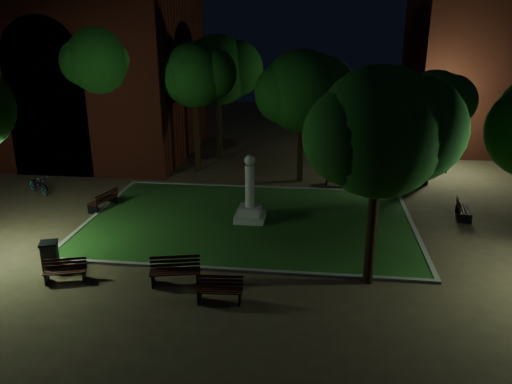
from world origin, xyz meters
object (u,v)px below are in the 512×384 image
bench_near_right (220,290)px  bench_west_near (65,271)px  bench_right_side (463,210)px  bench_far_side (338,179)px  bench_left_side (104,201)px  bicycle (39,185)px  monument (250,203)px  bench_near_left (175,271)px  trash_bin (50,255)px

bench_near_right → bench_west_near: 5.92m
bench_right_side → bench_far_side: size_ratio=1.10×
bench_west_near → bench_far_side: bearing=34.5°
bench_left_side → bicycle: (-4.59, 1.95, 0.05)m
monument → bicycle: monument is taller
monument → bench_far_side: monument is taller
bench_far_side → bicycle: (-16.55, -3.45, 0.11)m
bench_near_right → bicycle: bicycle is taller
bench_west_near → bench_right_side: bench_right_side is taller
bench_near_right → bench_left_side: bench_left_side is taller
bench_near_left → bench_west_near: (-4.05, -0.31, -0.08)m
bench_near_left → trash_bin: (-5.09, 0.56, 0.09)m
bench_near_right → bench_right_side: 13.60m
bench_near_left → bench_right_side: bench_near_left is taller
monument → trash_bin: bearing=-140.9°
bench_near_right → bench_west_near: bearing=169.6°
bench_right_side → bicycle: size_ratio=0.90×
monument → bench_near_right: bearing=-90.5°
bench_right_side → trash_bin: bearing=120.6°
bench_west_near → bench_right_side: bearing=10.7°
bench_west_near → bench_far_side: (10.32, 12.69, 0.01)m
bench_west_near → bench_near_right: bearing=-23.2°
bench_near_left → bench_far_side: bearing=50.1°
monument → trash_bin: 9.02m
bench_near_left → bench_west_near: 4.06m
bench_near_right → bench_far_side: (4.44, 13.39, -0.02)m
bench_near_right → bench_far_side: bearing=68.0°
bench_right_side → bench_left_side: bearing=100.4°
bench_near_right → bicycle: 15.67m
bench_west_near → trash_bin: size_ratio=1.44×
bench_near_right → bench_far_side: bench_near_right is taller
trash_bin → bench_far_side: bearing=46.1°
bench_far_side → bicycle: bicycle is taller
bench_right_side → bench_far_side: (-5.80, 4.44, -0.04)m
bench_near_right → bench_right_side: bearing=37.5°
monument → bench_right_side: 10.32m
bicycle → trash_bin: bearing=-116.6°
monument → bench_right_side: monument is taller
bench_near_left → bench_far_side: bench_near_left is taller
trash_bin → monument: bearing=39.1°
bench_west_near → bench_near_left: bearing=-12.0°
monument → trash_bin: (-6.99, -5.68, -0.40)m
bench_near_right → bicycle: size_ratio=0.84×
bench_right_side → monument: bearing=106.8°
bench_right_side → bench_far_side: bearing=59.9°
bench_right_side → bench_west_near: bearing=124.4°
bench_near_left → bench_right_side: 14.44m
bench_right_side → bench_far_side: bench_right_side is taller
monument → bench_west_near: bearing=-132.2°
monument → bench_west_near: (-5.94, -6.55, -0.57)m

